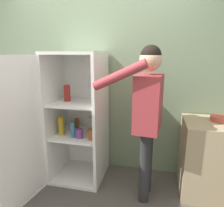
{
  "coord_description": "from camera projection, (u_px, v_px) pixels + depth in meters",
  "views": [
    {
      "loc": [
        0.76,
        -1.7,
        1.64
      ],
      "look_at": [
        0.23,
        0.61,
        1.05
      ],
      "focal_mm": 32.0,
      "sensor_mm": 36.0,
      "label": 1
    }
  ],
  "objects": [
    {
      "name": "wall_back",
      "position": [
        102.0,
        81.0,
        2.79
      ],
      "size": [
        7.0,
        0.06,
        2.55
      ],
      "color": "gray",
      "rests_on": "ground_plane"
    },
    {
      "name": "refrigerator",
      "position": [
        69.0,
        120.0,
        2.53
      ],
      "size": [
        0.8,
        1.29,
        1.67
      ],
      "color": "white",
      "rests_on": "ground_plane"
    },
    {
      "name": "person",
      "position": [
        148.0,
        106.0,
        2.13
      ],
      "size": [
        0.7,
        0.6,
        1.73
      ],
      "color": "#262628",
      "rests_on": "ground_plane"
    },
    {
      "name": "counter",
      "position": [
        211.0,
        158.0,
        2.35
      ],
      "size": [
        0.66,
        0.6,
        0.89
      ],
      "color": "tan",
      "rests_on": "ground_plane"
    },
    {
      "name": "bowl",
      "position": [
        220.0,
        119.0,
        2.28
      ],
      "size": [
        0.21,
        0.21,
        0.06
      ],
      "color": "#B24738",
      "rests_on": "counter"
    }
  ]
}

